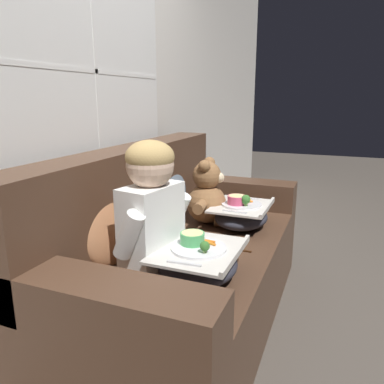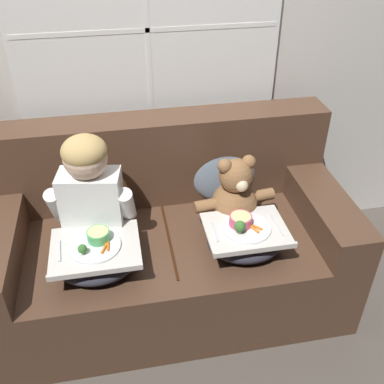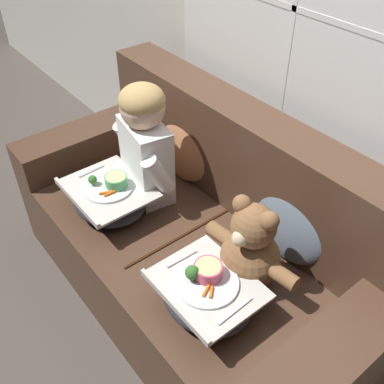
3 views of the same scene
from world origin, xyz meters
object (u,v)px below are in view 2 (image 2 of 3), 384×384
couch (167,242)px  child_figure (90,187)px  lap_tray_teddy (245,238)px  throw_pillow_behind_teddy (224,169)px  throw_pillow_behind_child (93,182)px  lap_tray_child (97,257)px  teddy_bear (235,197)px

couch → child_figure: (-0.37, -0.04, 0.45)m
lap_tray_teddy → throw_pillow_behind_teddy: bearing=89.8°
throw_pillow_behind_child → child_figure: child_figure is taller
lap_tray_child → lap_tray_teddy: 0.73m
lap_tray_child → child_figure: bearing=90.2°
couch → throw_pillow_behind_teddy: 0.52m
throw_pillow_behind_teddy → lap_tray_teddy: 0.49m
couch → throw_pillow_behind_teddy: couch is taller
throw_pillow_behind_teddy → child_figure: child_figure is taller
throw_pillow_behind_child → lap_tray_teddy: throw_pillow_behind_child is taller
teddy_bear → lap_tray_child: (-0.73, -0.22, -0.10)m
throw_pillow_behind_child → lap_tray_child: bearing=-89.9°
throw_pillow_behind_child → lap_tray_child: (0.00, -0.47, -0.12)m
throw_pillow_behind_child → child_figure: 0.28m
child_figure → lap_tray_teddy: 0.80m
couch → teddy_bear: couch is taller
child_figure → throw_pillow_behind_child: bearing=90.0°
couch → child_figure: size_ratio=3.17×
throw_pillow_behind_teddy → lap_tray_child: bearing=-147.1°
throw_pillow_behind_child → teddy_bear: bearing=-19.0°
throw_pillow_behind_child → lap_tray_teddy: bearing=-32.9°
throw_pillow_behind_teddy → child_figure: 0.78m
child_figure → teddy_bear: (0.73, -0.00, -0.15)m
child_figure → teddy_bear: size_ratio=1.35×
couch → lap_tray_child: size_ratio=4.57×
throw_pillow_behind_child → child_figure: (-0.00, -0.25, 0.14)m
teddy_bear → lap_tray_teddy: bearing=-90.5°
couch → lap_tray_teddy: bearing=-36.3°
teddy_bear → couch: bearing=172.6°
throw_pillow_behind_child → throw_pillow_behind_teddy: 0.73m
teddy_bear → lap_tray_child: size_ratio=1.07×
couch → throw_pillow_behind_teddy: (0.37, 0.21, 0.32)m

